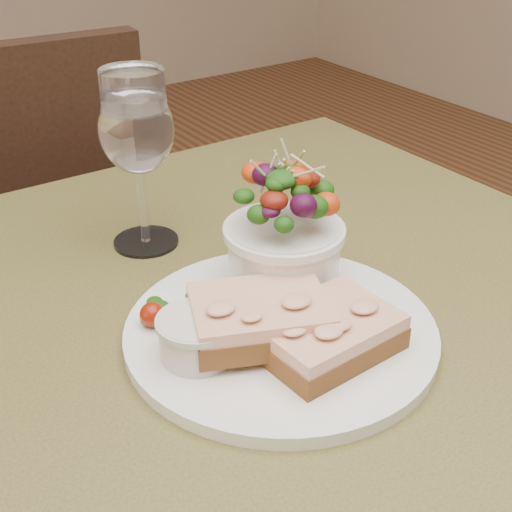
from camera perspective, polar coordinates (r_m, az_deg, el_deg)
cafe_table at (r=0.72m, az=0.48°, el=-11.51°), size 0.80×0.80×0.75m
chair_far at (r=1.43m, az=-18.15°, el=-7.30°), size 0.45×0.45×0.90m
dinner_plate at (r=0.62m, az=1.98°, el=-6.08°), size 0.27×0.27×0.01m
sandwich_front at (r=0.59m, az=5.65°, el=-6.17°), size 0.12×0.09×0.03m
sandwich_back at (r=0.59m, az=0.32°, el=-4.90°), size 0.14×0.12×0.03m
ramekin at (r=0.58m, az=-4.74°, el=-6.36°), size 0.06×0.06×0.04m
salad_bowl at (r=0.65m, az=2.28°, el=2.26°), size 0.10×0.10×0.13m
garnish at (r=0.63m, az=-7.77°, el=-4.35°), size 0.05×0.04×0.02m
wine_glass at (r=0.73m, az=-9.51°, el=9.54°), size 0.08×0.08×0.18m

